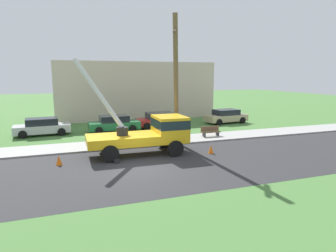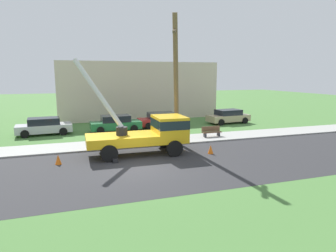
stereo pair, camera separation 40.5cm
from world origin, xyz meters
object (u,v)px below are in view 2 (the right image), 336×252
traffic_cone_curbside (168,143)px  parked_sedan_green (116,123)px  parked_sedan_tan (228,116)px  parked_sedan_silver (44,126)px  park_bench (211,132)px  traffic_cone_behind (58,160)px  leaning_utility_pole (176,81)px  utility_truck (150,132)px  parked_sedan_red (161,120)px  traffic_cone_ahead (211,149)px

traffic_cone_curbside → parked_sedan_green: (-2.57, 7.05, 0.43)m
traffic_cone_curbside → parked_sedan_tan: (9.19, 7.85, 0.43)m
parked_sedan_silver → park_bench: parked_sedan_silver is taller
traffic_cone_behind → leaning_utility_pole: bearing=13.6°
parked_sedan_silver → park_bench: (12.77, -5.55, -0.25)m
utility_truck → park_bench: 6.75m
park_bench → parked_sedan_tan: bearing=50.4°
parked_sedan_silver → parked_sedan_tan: 17.70m
utility_truck → parked_sedan_silver: size_ratio=1.49×
traffic_cone_curbside → parked_sedan_green: parked_sedan_green is taller
traffic_cone_behind → parked_sedan_tan: bearing=30.8°
utility_truck → parked_sedan_silver: 11.05m
parked_sedan_green → parked_sedan_tan: bearing=3.8°
parked_sedan_green → parked_sedan_red: 4.52m
traffic_cone_ahead → parked_sedan_green: size_ratio=0.13×
parked_sedan_red → park_bench: 6.38m
traffic_cone_curbside → park_bench: (4.27, 1.89, 0.18)m
traffic_cone_ahead → park_bench: 5.02m
traffic_cone_ahead → traffic_cone_behind: same height
parked_sedan_silver → parked_sedan_tan: (17.70, 0.40, 0.00)m
parked_sedan_green → parked_sedan_tan: (11.76, 0.79, 0.00)m
leaning_utility_pole → parked_sedan_red: 8.87m
parked_sedan_red → park_bench: bearing=-68.1°
traffic_cone_behind → parked_sedan_silver: bearing=98.1°
parked_sedan_green → parked_sedan_silver: bearing=176.3°
traffic_cone_ahead → parked_sedan_green: parked_sedan_green is taller
utility_truck → parked_sedan_red: utility_truck is taller
utility_truck → leaning_utility_pole: (2.17, 1.13, 3.14)m
traffic_cone_behind → park_bench: bearing=18.5°
parked_sedan_green → parked_sedan_tan: same height
parked_sedan_silver → parked_sedan_green: size_ratio=1.02×
parked_sedan_silver → parked_sedan_green: 5.95m
parked_sedan_red → utility_truck: bearing=-111.5°
leaning_utility_pole → parked_sedan_silver: leaning_utility_pole is taller
park_bench → traffic_cone_behind: bearing=-161.5°
park_bench → traffic_cone_curbside: bearing=-156.1°
utility_truck → park_bench: utility_truck is taller
traffic_cone_behind → parked_sedan_green: parked_sedan_green is taller
traffic_cone_curbside → utility_truck: bearing=-143.9°
leaning_utility_pole → park_bench: 5.89m
parked_sedan_silver → park_bench: bearing=-23.5°
traffic_cone_ahead → park_bench: park_bench is taller
traffic_cone_ahead → park_bench: size_ratio=0.35×
leaning_utility_pole → traffic_cone_ahead: size_ratio=15.81×
utility_truck → traffic_cone_curbside: size_ratio=12.07×
leaning_utility_pole → park_bench: bearing=27.5°
parked_sedan_tan → park_bench: size_ratio=2.84×
utility_truck → leaning_utility_pole: 3.98m
utility_truck → leaning_utility_pole: bearing=27.6°
utility_truck → park_bench: (5.92, 3.09, -0.95)m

